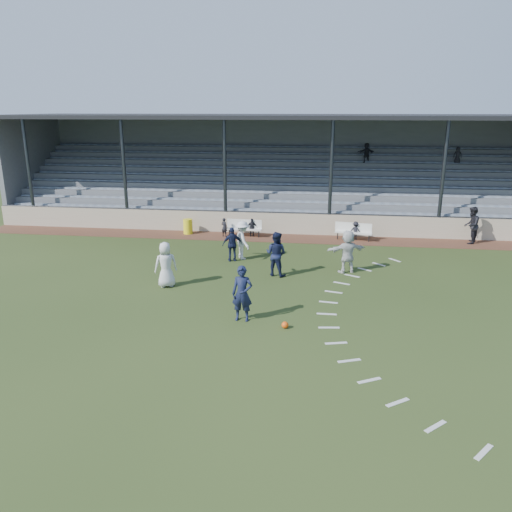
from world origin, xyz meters
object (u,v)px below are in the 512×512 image
Objects in this scene: player_navy_lead at (242,294)px; bench_left at (244,226)px; player_white_lead at (166,265)px; trash_bin at (188,226)px; football at (285,325)px; bench_right at (353,230)px; official at (471,225)px.

bench_left is at bearing 101.35° from player_navy_lead.
player_navy_lead is (3.59, -2.94, 0.04)m from player_white_lead.
bench_left is at bearing -2.64° from trash_bin.
trash_bin is 13.78m from football.
bench_left is 6.06m from bench_right.
trash_bin is 3.69× the size of football.
football is 1.79m from player_navy_lead.
player_navy_lead reaches higher than player_white_lead.
player_navy_lead is at bearing -99.94° from bench_right.
bench_left is 8.80× the size of football.
official reaches higher than player_white_lead.
bench_left reaches higher than football.
trash_bin is at bearing -65.13° from official.
official is (12.24, 0.05, 0.43)m from bench_left.
football is 15.07m from official.
player_navy_lead reaches higher than trash_bin.
player_white_lead is at bearing -122.16° from bench_right.
trash_bin is 0.43× the size of official.
player_white_lead is at bearing -33.33° from official.
bench_right is at bearing -63.79° from official.
bench_right is 9.38m from trash_bin.
player_white_lead is 4.65m from player_navy_lead.
official is at bearing 50.58° from player_navy_lead.
official is (9.02, 12.04, 0.90)m from football.
football is (6.53, -12.14, -0.33)m from trash_bin.
player_navy_lead reaches higher than bench_left.
trash_bin is at bearing -170.42° from bench_right.
player_white_lead is (1.44, -8.72, 0.49)m from trash_bin.
player_navy_lead is (-4.35, -11.46, 0.38)m from bench_right.
bench_left is at bearing 105.03° from football.
official is at bearing -174.69° from player_white_lead.
player_navy_lead is 15.64m from official.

